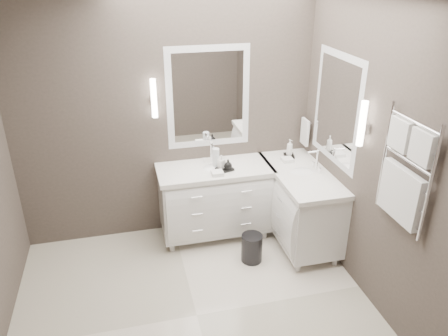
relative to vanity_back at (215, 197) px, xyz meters
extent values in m
cube|color=beige|center=(-0.45, -1.23, -0.49)|extent=(3.20, 3.00, 0.01)
cube|color=#463E38|center=(-0.45, 0.28, 0.86)|extent=(3.20, 0.01, 2.70)
cube|color=#463E38|center=(-0.45, -2.73, 0.86)|extent=(3.20, 0.01, 2.70)
cube|color=#463E38|center=(1.15, -1.23, 0.86)|extent=(0.01, 3.00, 2.70)
cube|color=white|center=(0.00, 0.00, -0.04)|extent=(1.20, 0.55, 0.70)
cube|color=white|center=(0.00, 0.00, 0.34)|extent=(1.24, 0.59, 0.05)
ellipsoid|color=white|center=(0.00, 0.00, 0.32)|extent=(0.36, 0.28, 0.12)
cylinder|color=white|center=(0.00, 0.16, 0.47)|extent=(0.02, 0.02, 0.22)
cube|color=white|center=(0.88, -0.33, -0.04)|extent=(0.55, 1.20, 0.70)
cube|color=white|center=(0.88, -0.33, 0.34)|extent=(0.59, 1.24, 0.05)
ellipsoid|color=white|center=(0.88, -0.33, 0.32)|extent=(0.36, 0.28, 0.12)
cylinder|color=white|center=(1.04, -0.33, 0.47)|extent=(0.02, 0.02, 0.22)
cube|color=white|center=(0.00, 0.26, 1.06)|extent=(0.90, 0.02, 1.10)
cube|color=white|center=(0.00, 0.26, 1.06)|extent=(0.77, 0.02, 0.96)
cube|color=white|center=(1.14, -0.43, 1.06)|extent=(0.02, 0.90, 1.10)
cube|color=white|center=(1.14, -0.43, 1.06)|extent=(0.02, 0.90, 0.96)
cube|color=white|center=(-0.58, 0.20, 1.06)|extent=(0.05, 0.05, 0.10)
cylinder|color=white|center=(-0.58, 0.20, 1.11)|extent=(0.06, 0.06, 0.40)
cube|color=white|center=(1.08, -1.01, 1.06)|extent=(0.05, 0.05, 0.10)
cylinder|color=white|center=(1.08, -1.01, 1.11)|extent=(0.06, 0.06, 0.40)
cylinder|color=white|center=(1.10, 0.13, 0.76)|extent=(0.02, 0.22, 0.02)
cube|color=white|center=(1.08, 0.13, 0.62)|extent=(0.03, 0.17, 0.30)
cylinder|color=white|center=(1.10, -1.90, 0.96)|extent=(0.03, 0.03, 0.90)
cylinder|color=white|center=(1.10, -1.35, 0.96)|extent=(0.03, 0.03, 0.90)
cube|color=white|center=(1.10, -1.76, 1.19)|extent=(0.06, 0.22, 0.24)
cube|color=white|center=(1.10, -1.50, 1.19)|extent=(0.06, 0.22, 0.24)
cube|color=white|center=(1.10, -1.63, 0.75)|extent=(0.06, 0.46, 0.42)
cylinder|color=black|center=(0.26, -0.58, -0.33)|extent=(0.28, 0.28, 0.31)
cube|color=black|center=(0.09, -0.10, 0.38)|extent=(0.20, 0.17, 0.03)
cube|color=black|center=(0.89, 0.08, 0.38)|extent=(0.14, 0.17, 0.02)
cylinder|color=silver|center=(0.02, 0.00, 0.47)|extent=(0.09, 0.09, 0.22)
imported|color=white|center=(0.06, -0.08, 0.46)|extent=(0.08, 0.08, 0.14)
imported|color=black|center=(0.12, -0.13, 0.44)|extent=(0.10, 0.10, 0.11)
imported|color=white|center=(0.89, 0.08, 0.48)|extent=(0.09, 0.09, 0.18)
camera|label=1|loc=(-0.93, -4.15, 2.37)|focal=35.00mm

